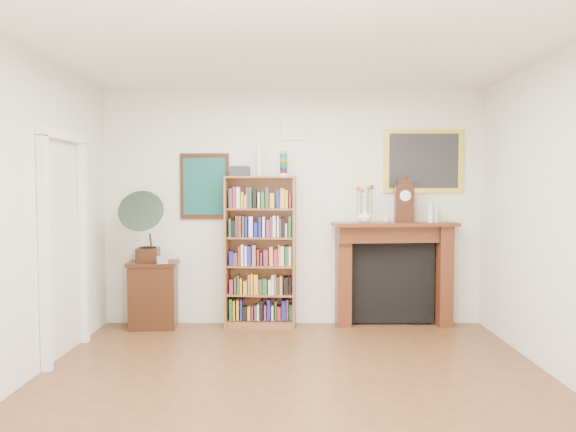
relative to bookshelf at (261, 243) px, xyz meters
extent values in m
cube|color=#4F3117|center=(0.38, -2.33, -0.99)|extent=(4.50, 5.00, 0.01)
cube|color=white|center=(0.38, -2.33, 1.81)|extent=(4.50, 5.00, 0.01)
cube|color=silver|center=(0.38, 0.17, 0.41)|extent=(4.50, 0.01, 2.80)
cube|color=silver|center=(0.38, -4.83, 0.41)|extent=(4.50, 0.01, 2.80)
cube|color=white|center=(-1.83, -1.60, 0.06)|extent=(0.08, 0.08, 2.10)
cube|color=white|center=(-1.83, -0.66, 0.06)|extent=(0.08, 0.08, 2.10)
cube|color=white|center=(-1.83, -1.13, 1.14)|extent=(0.08, 1.02, 0.08)
cube|color=black|center=(-0.67, 0.15, 0.66)|extent=(0.58, 0.03, 0.78)
cube|color=#104E48|center=(-0.67, 0.13, 0.66)|extent=(0.50, 0.01, 0.67)
cube|color=white|center=(0.38, 0.15, 1.36)|extent=(0.26, 0.03, 0.30)
cube|color=silver|center=(0.38, 0.13, 1.36)|extent=(0.22, 0.01, 0.26)
cube|color=yellow|center=(1.93, 0.15, 0.96)|extent=(0.95, 0.03, 0.75)
cube|color=#262628|center=(1.93, 0.13, 0.96)|extent=(0.82, 0.01, 0.65)
cube|color=brown|center=(-0.39, 0.00, -0.10)|extent=(0.05, 0.29, 1.77)
cube|color=brown|center=(0.39, 0.00, -0.10)|extent=(0.05, 0.29, 1.77)
cube|color=brown|center=(0.00, 0.00, 0.77)|extent=(0.83, 0.35, 0.02)
cube|color=brown|center=(0.00, 0.00, -0.95)|extent=(0.83, 0.35, 0.08)
cube|color=brown|center=(0.00, 0.14, -0.10)|extent=(0.81, 0.08, 1.77)
cube|color=brown|center=(0.00, 0.00, -0.60)|extent=(0.78, 0.32, 0.02)
cube|color=brown|center=(0.00, 0.00, -0.27)|extent=(0.78, 0.32, 0.02)
cube|color=brown|center=(0.00, 0.00, 0.06)|extent=(0.78, 0.32, 0.02)
cube|color=brown|center=(0.00, 0.00, 0.40)|extent=(0.78, 0.32, 0.02)
cube|color=black|center=(-1.25, -0.06, -0.60)|extent=(0.60, 0.46, 0.78)
cube|color=#4B1F11|center=(0.97, 0.04, -0.39)|extent=(0.18, 0.23, 1.19)
cube|color=#4B1F11|center=(2.16, 0.04, -0.39)|extent=(0.18, 0.23, 1.19)
cube|color=#4B1F11|center=(1.57, 0.04, 0.10)|extent=(1.36, 0.34, 0.19)
cube|color=#4B1F11|center=(1.57, 0.00, 0.22)|extent=(1.48, 0.48, 0.04)
cube|color=black|center=(1.57, 0.11, -0.49)|extent=(0.98, 0.09, 0.95)
cube|color=black|center=(-1.32, 0.00, -0.13)|extent=(0.27, 0.27, 0.15)
cylinder|color=black|center=(-1.32, 0.00, -0.05)|extent=(0.21, 0.21, 0.01)
cone|color=#2E4334|center=(-1.32, -0.15, 0.29)|extent=(0.55, 0.67, 0.65)
cube|color=#A3A3AE|center=(-1.11, -0.22, -0.17)|extent=(0.15, 0.15, 0.08)
cube|color=black|center=(1.68, 0.01, 0.46)|extent=(0.22, 0.13, 0.43)
cylinder|color=white|center=(1.68, -0.05, 0.55)|extent=(0.13, 0.02, 0.13)
cube|color=black|center=(1.68, 0.01, 0.70)|extent=(0.16, 0.10, 0.08)
imported|color=white|center=(1.21, -0.01, 0.32)|extent=(0.20, 0.20, 0.16)
imported|color=silver|center=(1.45, -0.08, 0.27)|extent=(0.10, 0.10, 0.06)
cylinder|color=silver|center=(1.97, -0.03, 0.36)|extent=(0.07, 0.07, 0.24)
cylinder|color=silver|center=(2.04, 0.01, 0.34)|extent=(0.06, 0.06, 0.20)
camera|label=1|loc=(0.34, -6.53, 0.66)|focal=35.00mm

